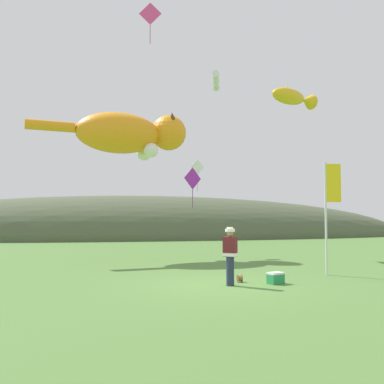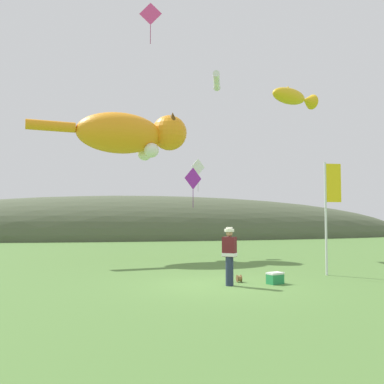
{
  "view_description": "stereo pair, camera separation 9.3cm",
  "coord_description": "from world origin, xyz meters",
  "px_view_note": "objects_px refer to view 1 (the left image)",
  "views": [
    {
      "loc": [
        -3.45,
        -12.71,
        2.12
      ],
      "look_at": [
        0.0,
        4.0,
        3.08
      ],
      "focal_mm": 40.0,
      "sensor_mm": 36.0,
      "label": 1
    },
    {
      "loc": [
        -3.36,
        -12.73,
        2.12
      ],
      "look_at": [
        0.0,
        4.0,
        3.08
      ],
      "focal_mm": 40.0,
      "sensor_mm": 36.0,
      "label": 2
    }
  ],
  "objects_px": {
    "festival_attendant": "(230,254)",
    "festival_banner_pole": "(330,201)",
    "kite_spool": "(240,278)",
    "kite_diamond_violet": "(193,179)",
    "kite_diamond_white": "(197,167)",
    "picnic_cooler": "(276,278)",
    "kite_fish_windsock": "(293,97)",
    "kite_diamond_pink": "(150,14)",
    "kite_tube_streamer": "(216,81)",
    "kite_giant_cat": "(130,134)"
  },
  "relations": [
    {
      "from": "kite_diamond_pink",
      "to": "kite_tube_streamer",
      "type": "bearing_deg",
      "value": 40.61
    },
    {
      "from": "kite_diamond_pink",
      "to": "kite_diamond_white",
      "type": "bearing_deg",
      "value": 49.18
    },
    {
      "from": "kite_tube_streamer",
      "to": "kite_diamond_white",
      "type": "distance_m",
      "value": 5.0
    },
    {
      "from": "festival_attendant",
      "to": "kite_fish_windsock",
      "type": "height_order",
      "value": "kite_fish_windsock"
    },
    {
      "from": "kite_giant_cat",
      "to": "kite_spool",
      "type": "bearing_deg",
      "value": -71.21
    },
    {
      "from": "picnic_cooler",
      "to": "festival_banner_pole",
      "type": "height_order",
      "value": "festival_banner_pole"
    },
    {
      "from": "kite_spool",
      "to": "kite_diamond_white",
      "type": "xyz_separation_m",
      "value": [
        0.71,
        9.52,
        4.66
      ]
    },
    {
      "from": "kite_diamond_white",
      "to": "kite_diamond_pink",
      "type": "distance_m",
      "value": 8.1
    },
    {
      "from": "festival_banner_pole",
      "to": "kite_fish_windsock",
      "type": "bearing_deg",
      "value": 79.75
    },
    {
      "from": "picnic_cooler",
      "to": "festival_attendant",
      "type": "bearing_deg",
      "value": -178.43
    },
    {
      "from": "picnic_cooler",
      "to": "kite_fish_windsock",
      "type": "xyz_separation_m",
      "value": [
        3.6,
        6.27,
        7.67
      ]
    },
    {
      "from": "kite_spool",
      "to": "festival_banner_pole",
      "type": "height_order",
      "value": "festival_banner_pole"
    },
    {
      "from": "festival_attendant",
      "to": "kite_tube_streamer",
      "type": "relative_size",
      "value": 0.7
    },
    {
      "from": "kite_giant_cat",
      "to": "kite_fish_windsock",
      "type": "height_order",
      "value": "kite_fish_windsock"
    },
    {
      "from": "festival_attendant",
      "to": "kite_fish_windsock",
      "type": "relative_size",
      "value": 0.61
    },
    {
      "from": "picnic_cooler",
      "to": "kite_diamond_violet",
      "type": "distance_m",
      "value": 8.82
    },
    {
      "from": "festival_attendant",
      "to": "kite_tube_streamer",
      "type": "distance_m",
      "value": 13.56
    },
    {
      "from": "kite_giant_cat",
      "to": "picnic_cooler",
      "type": "bearing_deg",
      "value": -66.94
    },
    {
      "from": "kite_fish_windsock",
      "to": "festival_attendant",
      "type": "bearing_deg",
      "value": -128.88
    },
    {
      "from": "kite_diamond_violet",
      "to": "kite_diamond_pink",
      "type": "xyz_separation_m",
      "value": [
        -2.28,
        -1.3,
        7.51
      ]
    },
    {
      "from": "festival_attendant",
      "to": "festival_banner_pole",
      "type": "relative_size",
      "value": 0.44
    },
    {
      "from": "kite_spool",
      "to": "kite_fish_windsock",
      "type": "distance_m",
      "value": 10.66
    },
    {
      "from": "kite_diamond_violet",
      "to": "festival_attendant",
      "type": "bearing_deg",
      "value": -93.48
    },
    {
      "from": "kite_fish_windsock",
      "to": "kite_diamond_pink",
      "type": "distance_m",
      "value": 7.78
    },
    {
      "from": "festival_banner_pole",
      "to": "kite_spool",
      "type": "bearing_deg",
      "value": -166.09
    },
    {
      "from": "festival_banner_pole",
      "to": "kite_giant_cat",
      "type": "bearing_deg",
      "value": 130.34
    },
    {
      "from": "kite_diamond_violet",
      "to": "kite_diamond_pink",
      "type": "bearing_deg",
      "value": -150.21
    },
    {
      "from": "kite_diamond_violet",
      "to": "kite_diamond_white",
      "type": "bearing_deg",
      "value": 71.63
    },
    {
      "from": "kite_tube_streamer",
      "to": "kite_diamond_violet",
      "type": "xyz_separation_m",
      "value": [
        -1.79,
        -2.18,
        -5.72
      ]
    },
    {
      "from": "kite_diamond_white",
      "to": "kite_diamond_violet",
      "type": "relative_size",
      "value": 0.9
    },
    {
      "from": "picnic_cooler",
      "to": "kite_diamond_pink",
      "type": "bearing_deg",
      "value": 116.42
    },
    {
      "from": "kite_tube_streamer",
      "to": "kite_giant_cat",
      "type": "bearing_deg",
      "value": -172.04
    },
    {
      "from": "festival_banner_pole",
      "to": "kite_giant_cat",
      "type": "height_order",
      "value": "kite_giant_cat"
    },
    {
      "from": "festival_banner_pole",
      "to": "picnic_cooler",
      "type": "bearing_deg",
      "value": -151.52
    },
    {
      "from": "kite_tube_streamer",
      "to": "kite_spool",
      "type": "bearing_deg",
      "value": -100.57
    },
    {
      "from": "picnic_cooler",
      "to": "festival_banner_pole",
      "type": "xyz_separation_m",
      "value": [
        2.73,
        1.48,
        2.49
      ]
    },
    {
      "from": "kite_diamond_pink",
      "to": "kite_fish_windsock",
      "type": "bearing_deg",
      "value": -2.83
    },
    {
      "from": "festival_attendant",
      "to": "kite_spool",
      "type": "bearing_deg",
      "value": 50.58
    },
    {
      "from": "picnic_cooler",
      "to": "kite_giant_cat",
      "type": "height_order",
      "value": "kite_giant_cat"
    },
    {
      "from": "festival_attendant",
      "to": "kite_giant_cat",
      "type": "distance_m",
      "value": 11.19
    },
    {
      "from": "kite_spool",
      "to": "picnic_cooler",
      "type": "xyz_separation_m",
      "value": [
        1.0,
        -0.56,
        0.06
      ]
    },
    {
      "from": "kite_fish_windsock",
      "to": "kite_diamond_violet",
      "type": "distance_m",
      "value": 6.26
    },
    {
      "from": "festival_attendant",
      "to": "kite_tube_streamer",
      "type": "bearing_deg",
      "value": 77.37
    },
    {
      "from": "kite_spool",
      "to": "kite_diamond_violet",
      "type": "relative_size",
      "value": 0.12
    },
    {
      "from": "kite_fish_windsock",
      "to": "kite_diamond_pink",
      "type": "xyz_separation_m",
      "value": [
        -6.88,
        0.34,
        3.61
      ]
    },
    {
      "from": "festival_banner_pole",
      "to": "kite_diamond_pink",
      "type": "bearing_deg",
      "value": 139.57
    },
    {
      "from": "kite_fish_windsock",
      "to": "kite_diamond_violet",
      "type": "relative_size",
      "value": 1.45
    },
    {
      "from": "picnic_cooler",
      "to": "kite_giant_cat",
      "type": "relative_size",
      "value": 0.07
    },
    {
      "from": "kite_tube_streamer",
      "to": "kite_diamond_white",
      "type": "relative_size",
      "value": 1.42
    },
    {
      "from": "kite_tube_streamer",
      "to": "festival_attendant",
      "type": "bearing_deg",
      "value": -102.63
    }
  ]
}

